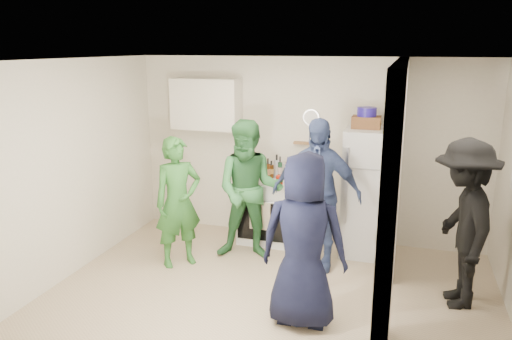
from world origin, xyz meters
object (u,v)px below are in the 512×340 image
Objects in this scene: person_denim at (316,194)px; fridge at (370,193)px; person_green_left at (178,202)px; person_navy at (304,241)px; person_nook at (463,224)px; blue_bowl at (367,112)px; yellow_cup_stack_top at (393,121)px; person_green_center at (250,190)px; stove at (267,210)px; wicker_basket at (366,122)px.

fridge is at bearing 45.71° from person_denim.
person_navy reaches higher than person_green_left.
blue_bowl is at bearing -143.35° from person_nook.
person_green_left is at bearing -152.95° from blue_bowl.
person_nook is (0.78, -0.97, -0.88)m from yellow_cup_stack_top.
person_nook is at bearing -51.12° from yellow_cup_stack_top.
blue_bowl is at bearing -101.98° from person_navy.
fridge is 1.54m from person_green_center.
blue_bowl is at bearing 0.90° from stove.
fridge is 6.54× the size of yellow_cup_stack_top.
wicker_basket reaches higher than person_navy.
yellow_cup_stack_top is at bearing -112.13° from person_navy.
yellow_cup_stack_top is 0.14× the size of person_nook.
blue_bowl is 0.96× the size of yellow_cup_stack_top.
person_denim is (-0.49, -0.64, -0.79)m from wicker_basket.
person_denim is (0.84, -0.02, 0.03)m from person_green_center.
person_nook is at bearing -46.87° from fridge.
fridge is 1.03m from blue_bowl.
blue_bowl is 1.75m from person_green_center.
person_green_center is at bearing -164.13° from yellow_cup_stack_top.
person_green_center is 1.04× the size of person_navy.
blue_bowl reaches higher than person_denim.
blue_bowl is at bearing 0.00° from wicker_basket.
person_green_center reaches higher than fridge.
stove is 2.07m from yellow_cup_stack_top.
person_green_center is 2.48m from person_nook.
person_denim reaches higher than wicker_basket.
stove is 0.75m from person_green_center.
wicker_basket is 0.20× the size of person_nook.
blue_bowl reaches higher than person_green_left.
person_nook reaches higher than fridge.
fridge reaches higher than stove.
person_green_left is 0.90× the size of person_green_center.
person_green_center is at bearing -14.81° from person_green_left.
person_green_left is at bearing -98.77° from person_nook.
stove is 1.80m from wicker_basket.
stove is 0.50× the size of person_green_center.
wicker_basket is at bearing -101.98° from person_navy.
blue_bowl is at bearing 14.63° from person_green_center.
person_navy is at bearing -84.06° from person_denim.
wicker_basket is 1.46× the size of blue_bowl.
blue_bowl reaches higher than wicker_basket.
yellow_cup_stack_top is (0.22, -0.10, 0.94)m from fridge.
fridge is 0.93× the size of person_nook.
yellow_cup_stack_top is 1.52m from person_nook.
fridge is at bearing -26.57° from wicker_basket.
person_denim is at bearing -148.82° from yellow_cup_stack_top.
fridge is at bearing -105.11° from person_navy.
person_green_center is (-1.33, -0.62, -0.82)m from wicker_basket.
yellow_cup_stack_top is at bearing -24.50° from person_green_left.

